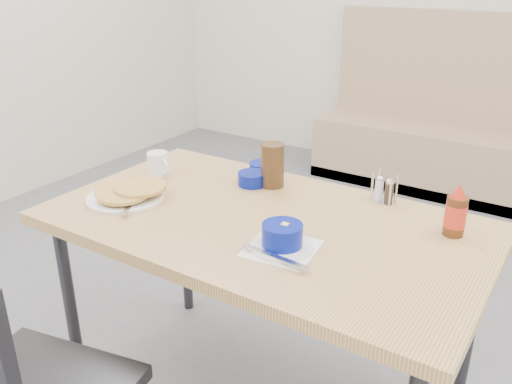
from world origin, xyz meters
The scene contains 11 objects.
booth_bench centered at (0.00, 2.78, 0.35)m, with size 1.90×0.56×1.22m.
dining_table centered at (0.00, 0.25, 0.70)m, with size 1.40×0.80×0.76m.
pancake_plate centered at (-0.48, 0.12, 0.78)m, with size 0.27×0.27×0.05m.
coffee_mug centered at (-0.54, 0.36, 0.81)m, with size 0.12×0.08×0.09m.
grits_setting centered at (0.15, 0.11, 0.79)m, with size 0.23×0.21×0.08m.
creamer_bowl centered at (-0.19, 0.47, 0.78)m, with size 0.11×0.11×0.05m.
butter_bowl centered at (-0.22, 0.58, 0.78)m, with size 0.10×0.10×0.05m.
amber_tumbler centered at (-0.12, 0.50, 0.84)m, with size 0.09×0.09×0.16m, color #3E2713.
condiment_caddy centered at (0.27, 0.59, 0.80)m, with size 0.10×0.07×0.10m.
syrup_bottle centered at (0.54, 0.47, 0.83)m, with size 0.06×0.06×0.17m.
sugar_wrapper centered at (-0.37, 0.11, 0.76)m, with size 0.04×0.02×0.00m, color #D44647.
Camera 1 is at (0.83, -1.08, 1.51)m, focal length 38.00 mm.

